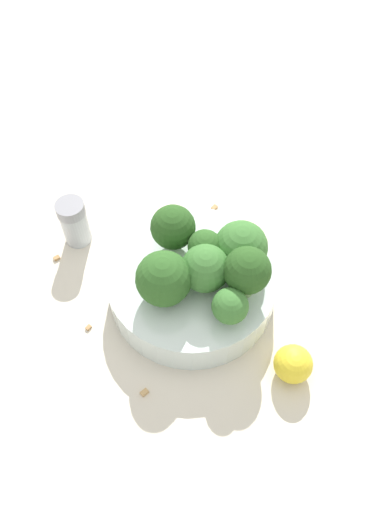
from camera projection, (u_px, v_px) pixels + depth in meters
The scene contains 15 objects.
ground_plane at pixel (192, 293), 0.60m from camera, with size 3.00×3.00×0.00m, color beige.
bowl at pixel (192, 283), 0.58m from camera, with size 0.19×0.19×0.05m, color silver.
broccoli_floret_0 at pixel (164, 279), 0.52m from camera, with size 0.06×0.06×0.06m.
broccoli_floret_1 at pixel (173, 228), 0.55m from camera, with size 0.05×0.05×0.06m.
broccoli_floret_2 at pixel (230, 306), 0.51m from camera, with size 0.04×0.04×0.04m.
broccoli_floret_3 at pixel (205, 269), 0.53m from camera, with size 0.05×0.05×0.06m.
broccoli_floret_4 at pixel (241, 247), 0.54m from camera, with size 0.06×0.06×0.06m.
broccoli_floret_5 at pixel (205, 248), 0.54m from camera, with size 0.04×0.04×0.05m.
broccoli_floret_6 at pixel (247, 272), 0.51m from camera, with size 0.05×0.05×0.07m.
pepper_shaker at pixel (74, 222), 0.62m from camera, with size 0.03×0.03×0.07m.
lemon_wedge at pixel (293, 364), 0.52m from camera, with size 0.04×0.04×0.04m, color yellow.
almond_crumb_0 at pixel (141, 390), 0.52m from camera, with size 0.01×0.01×0.01m, color tan.
almond_crumb_1 at pixel (88, 327), 0.57m from camera, with size 0.01×0.00×0.01m, color #AD7F4C.
almond_crumb_2 at pixel (214, 207), 0.67m from camera, with size 0.01×0.01×0.01m, color #AD7F4C.
almond_crumb_3 at pixel (56, 257), 0.62m from camera, with size 0.01×0.01×0.01m, color #AD7F4C.
Camera 1 is at (-0.12, 0.28, 0.51)m, focal length 35.00 mm.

